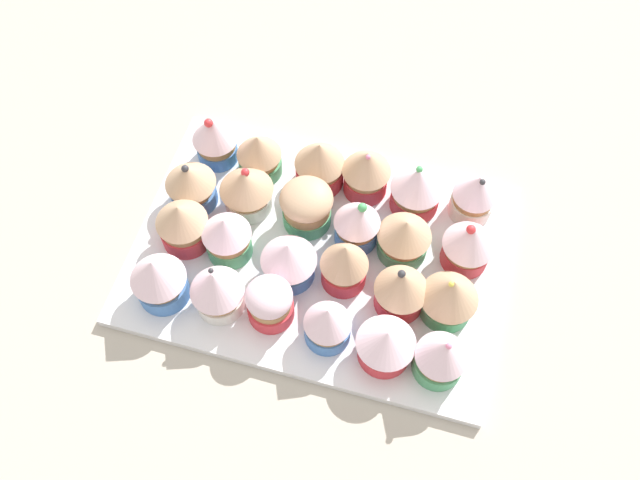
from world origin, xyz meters
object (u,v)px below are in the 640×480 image
object	(u,v)px
cupcake_7	(227,236)
cupcake_21	(367,171)
cupcake_16	(404,236)
cupcake_3	(328,323)
cupcake_2	(270,302)
cupcake_9	(344,263)
cupcake_11	(450,296)
cupcake_4	(386,343)
cupcake_12	(191,184)
cupcake_14	(307,206)
cupcake_23	(474,195)
cupcake_1	(217,289)
cupcake_5	(441,356)
cupcake_8	(289,259)
cupcake_15	(357,223)
cupcake_19	(259,154)
cupcake_6	(182,223)
cupcake_20	(320,163)
cupcake_0	(158,278)
baking_tray	(320,254)
cupcake_22	(417,188)
cupcake_13	(247,189)
cupcake_10	(401,289)
cupcake_18	(215,137)
cupcake_17	(469,244)

from	to	relation	value
cupcake_7	cupcake_21	world-z (taller)	cupcake_21
cupcake_16	cupcake_3	bearing A→B (deg)	-113.87
cupcake_2	cupcake_3	world-z (taller)	cupcake_3
cupcake_9	cupcake_11	size ratio (longest dim) A/B	1.03
cupcake_4	cupcake_12	xyz separation A→B (cm)	(-27.75, 13.68, 0.27)
cupcake_14	cupcake_23	distance (cm)	20.44
cupcake_1	cupcake_7	distance (cm)	7.11
cupcake_5	cupcake_8	xyz separation A→B (cm)	(-19.16, 6.86, -0.13)
cupcake_2	cupcake_15	xyz separation A→B (cm)	(6.98, 12.32, 0.64)
cupcake_5	cupcake_19	distance (cm)	33.86
cupcake_5	cupcake_11	size ratio (longest dim) A/B	1.00
cupcake_6	cupcake_20	world-z (taller)	cupcake_20
cupcake_1	cupcake_6	distance (cm)	9.96
cupcake_4	cupcake_7	xyz separation A→B (cm)	(-21.01, 7.92, 0.33)
cupcake_20	cupcake_12	bearing A→B (deg)	-153.85
cupcake_5	cupcake_0	bearing A→B (deg)	179.36
cupcake_0	cupcake_2	bearing A→B (deg)	4.09
cupcake_14	cupcake_21	xyz separation A→B (cm)	(5.83, 6.50, 0.61)
cupcake_1	cupcake_23	xyz separation A→B (cm)	(25.79, 20.47, -0.17)
cupcake_0	cupcake_8	bearing A→B (deg)	25.79
cupcake_9	cupcake_5	bearing A→B (deg)	-31.53
baking_tray	cupcake_22	distance (cm)	14.34
baking_tray	cupcake_7	bearing A→B (deg)	-165.45
cupcake_13	cupcake_15	size ratio (longest dim) A/B	0.90
cupcake_1	cupcake_19	xyz separation A→B (cm)	(-1.39, 19.37, -0.34)
cupcake_11	cupcake_13	world-z (taller)	cupcake_11
cupcake_7	cupcake_20	xyz separation A→B (cm)	(7.72, 12.86, 0.18)
cupcake_0	cupcake_13	bearing A→B (deg)	68.62
cupcake_13	cupcake_23	distance (cm)	27.80
cupcake_9	cupcake_21	world-z (taller)	same
cupcake_3	cupcake_14	distance (cm)	15.51
cupcake_12	cupcake_21	world-z (taller)	cupcake_21
cupcake_10	cupcake_11	size ratio (longest dim) A/B	0.97
cupcake_9	cupcake_19	world-z (taller)	cupcake_9
cupcake_4	cupcake_19	distance (cm)	29.27
cupcake_20	cupcake_19	bearing A→B (deg)	-176.45
cupcake_2	cupcake_18	distance (cm)	23.80
cupcake_4	cupcake_14	bearing A→B (deg)	132.10
cupcake_2	cupcake_13	size ratio (longest dim) A/B	0.91
cupcake_10	cupcake_14	size ratio (longest dim) A/B	1.12
cupcake_5	cupcake_14	xyz separation A→B (cm)	(-19.24, 14.55, -0.33)
cupcake_21	cupcake_4	bearing A→B (deg)	-70.77
cupcake_4	cupcake_18	size ratio (longest dim) A/B	0.82
cupcake_3	cupcake_6	distance (cm)	21.33
cupcake_0	cupcake_7	bearing A→B (deg)	53.61
cupcake_17	cupcake_20	distance (cm)	20.86
cupcake_11	cupcake_13	bearing A→B (deg)	164.04
cupcake_14	cupcake_7	bearing A→B (deg)	-139.50
cupcake_10	cupcake_15	xyz separation A→B (cm)	(-6.92, 6.99, 0.18)
cupcake_16	cupcake_23	bearing A→B (deg)	48.15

